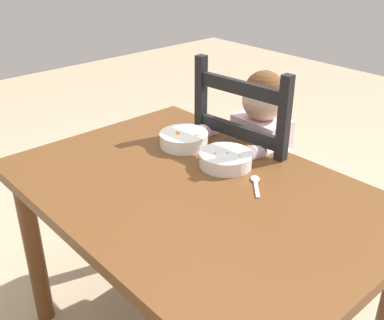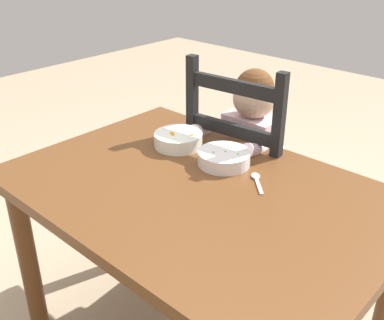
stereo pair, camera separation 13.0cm
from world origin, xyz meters
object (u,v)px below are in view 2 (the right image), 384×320
bowl_of_carrots (178,139)px  spoon (257,179)px  dining_chair (246,183)px  bowl_of_peas (224,157)px  child_figure (247,149)px  dining_table (198,215)px

bowl_of_carrots → spoon: 0.38m
dining_chair → bowl_of_carrots: bearing=-111.4°
bowl_of_peas → spoon: size_ratio=1.63×
bowl_of_peas → spoon: bowl_of_peas is taller
child_figure → spoon: bearing=-49.5°
dining_chair → bowl_of_carrots: 0.42m
dining_chair → bowl_of_peas: dining_chair is taller
child_figure → spoon: child_figure is taller
bowl_of_peas → bowl_of_carrots: bowl_of_carrots is taller
dining_table → bowl_of_carrots: bowl_of_carrots is taller
dining_chair → spoon: bearing=-50.5°
bowl_of_carrots → child_figure: bearing=69.2°
dining_table → spoon: size_ratio=11.03×
dining_table → dining_chair: (-0.14, 0.47, -0.13)m
spoon → bowl_of_peas: bearing=173.7°
child_figure → bowl_of_peas: child_figure is taller
child_figure → bowl_of_peas: bearing=-69.2°
dining_table → bowl_of_peas: size_ratio=6.75×
bowl_of_peas → bowl_of_carrots: bearing=-180.0°
child_figure → spoon: (0.26, -0.31, 0.08)m
child_figure → bowl_of_carrots: size_ratio=5.37×
spoon → dining_chair: bearing=129.5°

